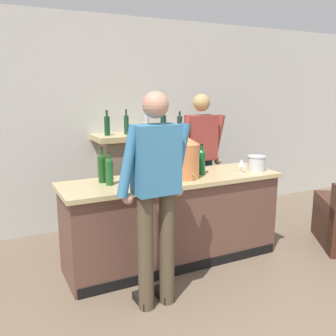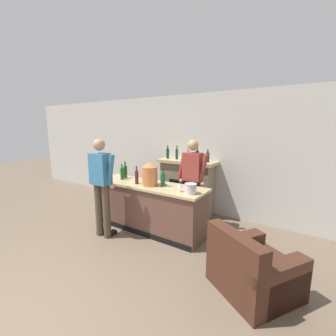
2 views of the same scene
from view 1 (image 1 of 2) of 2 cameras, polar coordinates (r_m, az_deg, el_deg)
wall_back_panel at (r=5.17m, az=-5.91°, el=6.88°), size 12.00×0.07×2.75m
bar_counter at (r=4.01m, az=0.80°, el=-7.89°), size 2.34×0.70×0.93m
fireplace_stone at (r=5.09m, az=-3.36°, el=-1.54°), size 1.39×0.52×1.57m
person_customer at (r=3.04m, az=-1.87°, el=-3.69°), size 0.66×0.31×1.81m
person_bartender at (r=4.67m, az=5.01°, el=1.49°), size 0.66×0.30×1.77m
copper_dispenser at (r=3.82m, az=2.63°, el=1.70°), size 0.30×0.33×0.44m
ice_bucket_steel at (r=4.30m, az=13.32°, el=0.71°), size 0.20×0.20×0.17m
wine_bottle_port_short at (r=4.02m, az=5.12°, el=1.12°), size 0.08×0.08×0.33m
wine_bottle_chardonnay_pale at (r=3.59m, az=-8.93°, el=-0.36°), size 0.07×0.07×0.32m
wine_bottle_merlot_tall at (r=3.71m, az=-10.02°, el=0.18°), size 0.08×0.08×0.35m
wine_bottle_riesling_slim at (r=3.66m, az=-0.82°, el=0.15°), size 0.07×0.07×0.34m
wine_glass_front_left at (r=4.17m, az=11.13°, el=0.73°), size 0.08×0.08×0.15m
wine_glass_mid_counter at (r=4.04m, az=-1.67°, el=0.86°), size 0.08×0.08×0.17m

